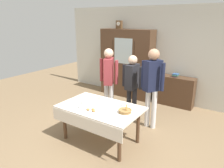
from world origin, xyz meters
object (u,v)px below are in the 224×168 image
Objects in this scene: bread_basket at (125,111)px; pastry_plate at (91,111)px; wall_cabinet at (127,64)px; person_behind_table_right at (132,82)px; book_stack at (176,75)px; person_near_right_end at (109,76)px; person_by_cabinet at (152,81)px; mantel_clock at (119,25)px; spoon_back_edge at (98,104)px; tea_cup_mid_left at (83,103)px; dining_table at (99,112)px; tea_cup_mid_right at (81,107)px; tea_cup_near_right at (123,105)px; spoon_far_right at (83,99)px; bookshelf_low at (174,91)px; tea_cup_back_edge at (101,98)px.

bread_basket reaches higher than pastry_plate.
wall_cabinet reaches higher than person_behind_table_right.
book_stack is 0.12× the size of person_near_right_end.
person_by_cabinet is 1.05× the size of person_near_right_end.
mantel_clock reaches higher than pastry_plate.
tea_cup_mid_left is at bearing -150.10° from spoon_back_edge.
dining_table is 0.37m from tea_cup_mid_right.
tea_cup_near_right is at bearing -106.49° from person_by_cabinet.
spoon_far_right is (0.35, -2.45, -0.29)m from wall_cabinet.
bookshelf_low is 8.28× the size of tea_cup_mid_left.
person_by_cabinet reaches higher than tea_cup_mid_right.
mantel_clock reaches higher than spoon_far_right.
pastry_plate is (0.26, -0.02, -0.02)m from tea_cup_mid_right.
bread_basket is at bearing -52.13° from tea_cup_near_right.
tea_cup_near_right and tea_cup_mid_right have the same top height.
tea_cup_back_edge is 0.80m from bread_basket.
mantel_clock is 2.91m from spoon_far_right.
pastry_plate is at bearing -123.90° from tea_cup_near_right.
pastry_plate reaches higher than spoon_far_right.
bookshelf_low reaches higher than tea_cup_mid_left.
dining_table is 0.89× the size of person_by_cabinet.
pastry_plate is (-0.62, -2.88, -0.13)m from book_stack.
person_behind_table_right is (-0.31, 0.92, 0.18)m from tea_cup_near_right.
person_by_cabinet is (-0.03, -1.55, 0.67)m from bookshelf_low.
dining_table is 0.27m from pastry_plate.
tea_cup_back_edge and tea_cup_mid_left have the same top height.
person_by_cabinet is (0.60, 1.33, 0.34)m from pastry_plate.
person_near_right_end reaches higher than pastry_plate.
tea_cup_mid_right and tea_cup_mid_left have the same top height.
wall_cabinet is 7.33× the size of pastry_plate.
person_near_right_end is (-0.43, 0.98, 0.29)m from spoon_back_edge.
mantel_clock is 3.10m from tea_cup_near_right.
wall_cabinet is 1.64m from bookshelf_low.
bread_basket reaches higher than tea_cup_near_right.
tea_cup_mid_left is 1.52m from person_by_cabinet.
book_stack is at bearing 70.08° from tea_cup_mid_left.
person_behind_table_right reaches higher than spoon_far_right.
bread_basket is (0.75, -0.28, 0.01)m from tea_cup_back_edge.
spoon_back_edge is (0.80, -2.49, -0.29)m from wall_cabinet.
bread_basket is 1.48m from person_near_right_end.
person_behind_table_right is at bearing 83.04° from spoon_back_edge.
mantel_clock is 3.28m from tea_cup_mid_right.
wall_cabinet is (-0.90, 2.59, 0.40)m from dining_table.
tea_cup_back_edge is (-0.84, -2.29, -0.11)m from book_stack.
person_by_cabinet is at bearing 65.92° from pastry_plate.
tea_cup_near_right is at bearing -96.41° from book_stack.
tea_cup_back_edge is 0.08× the size of person_near_right_end.
tea_cup_mid_right is 0.08× the size of person_behind_table_right.
bread_basket is at bearing 7.75° from tea_cup_mid_left.
tea_cup_back_edge is at bearing 110.21° from pastry_plate.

